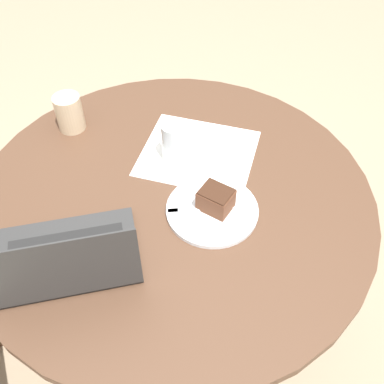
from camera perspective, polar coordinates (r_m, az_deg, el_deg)
name	(u,v)px	position (r m, az deg, el deg)	size (l,w,h in m)	color
ground_plane	(179,322)	(1.85, -1.69, -16.15)	(12.00, 12.00, 0.00)	gray
dining_table	(174,230)	(1.34, -2.25, -4.84)	(1.09, 1.09, 0.76)	#4C3323
paper_document	(198,153)	(1.32, 0.78, 4.97)	(0.32, 0.29, 0.00)	white
plate	(212,210)	(1.17, 2.58, -2.30)	(0.24, 0.24, 0.01)	silver
cake_slice	(216,199)	(1.14, 3.04, -0.93)	(0.10, 0.09, 0.06)	brown
fork	(193,209)	(1.16, 0.16, -2.23)	(0.17, 0.08, 0.00)	silver
coffee_glass	(69,113)	(1.43, -15.31, 9.68)	(0.08, 0.08, 0.11)	#C6AD89
water_glass	(173,143)	(1.26, -2.37, 6.26)	(0.07, 0.07, 0.13)	silver
laptop	(65,259)	(1.08, -15.77, -8.13)	(0.40, 0.36, 0.21)	#2D2D2D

